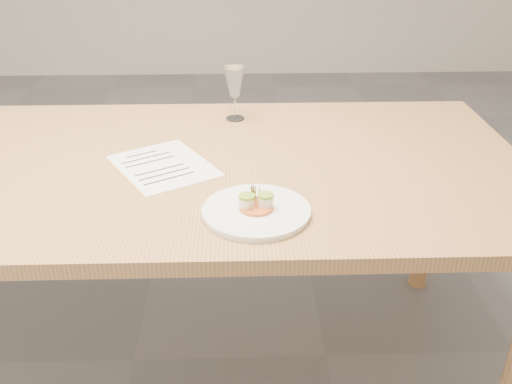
{
  "coord_description": "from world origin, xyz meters",
  "views": [
    {
      "loc": [
        0.38,
        -1.48,
        1.43
      ],
      "look_at": [
        0.41,
        -0.29,
        0.8
      ],
      "focal_mm": 40.0,
      "sensor_mm": 36.0,
      "label": 1
    }
  ],
  "objects_px": {
    "dining_table": "(110,184)",
    "dinner_plate": "(256,210)",
    "wine_glass_2": "(235,83)",
    "recipe_sheet": "(163,166)"
  },
  "relations": [
    {
      "from": "dining_table",
      "to": "dinner_plate",
      "type": "distance_m",
      "value": 0.52
    },
    {
      "from": "dining_table",
      "to": "wine_glass_2",
      "type": "distance_m",
      "value": 0.53
    },
    {
      "from": "dining_table",
      "to": "dinner_plate",
      "type": "bearing_deg",
      "value": -36.6
    },
    {
      "from": "dining_table",
      "to": "recipe_sheet",
      "type": "distance_m",
      "value": 0.18
    },
    {
      "from": "dinner_plate",
      "to": "recipe_sheet",
      "type": "relative_size",
      "value": 0.69
    },
    {
      "from": "recipe_sheet",
      "to": "wine_glass_2",
      "type": "bearing_deg",
      "value": 30.44
    },
    {
      "from": "wine_glass_2",
      "to": "dining_table",
      "type": "bearing_deg",
      "value": -136.89
    },
    {
      "from": "dining_table",
      "to": "recipe_sheet",
      "type": "relative_size",
      "value": 6.44
    },
    {
      "from": "dining_table",
      "to": "wine_glass_2",
      "type": "xyz_separation_m",
      "value": [
        0.36,
        0.34,
        0.19
      ]
    },
    {
      "from": "dinner_plate",
      "to": "recipe_sheet",
      "type": "height_order",
      "value": "dinner_plate"
    }
  ]
}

